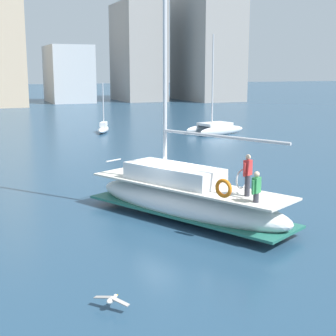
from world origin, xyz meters
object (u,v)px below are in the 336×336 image
(moored_sloop_far, at_px, (215,127))
(moored_catamaran, at_px, (103,128))
(main_sailboat, at_px, (185,198))
(seagull, at_px, (112,299))

(moored_sloop_far, xyz_separation_m, moored_catamaran, (-9.65, 5.10, -0.22))
(main_sailboat, relative_size, moored_catamaran, 2.57)
(moored_catamaran, xyz_separation_m, seagull, (-9.72, -35.81, -0.15))
(moored_sloop_far, relative_size, seagull, 10.41)
(main_sailboat, height_order, moored_catamaran, main_sailboat)
(main_sailboat, bearing_deg, moored_catamaran, 81.01)
(moored_sloop_far, bearing_deg, main_sailboat, -120.55)
(main_sailboat, xyz_separation_m, moored_catamaran, (4.64, 29.31, -0.48))
(seagull, bearing_deg, moored_catamaran, 74.82)
(main_sailboat, xyz_separation_m, moored_sloop_far, (14.29, 24.21, -0.26))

